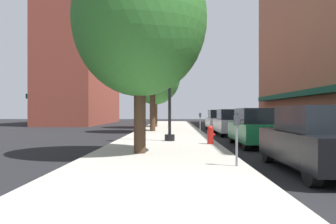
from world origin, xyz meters
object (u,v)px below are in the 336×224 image
Objects in this scene: tree_near at (155,76)px; car_silver at (231,123)px; car_black at (318,140)px; tree_mid at (140,20)px; lamppost at (170,76)px; fire_hydrant at (210,135)px; car_white at (219,120)px; parking_meter_near at (237,134)px; car_green at (256,128)px; tree_far at (153,60)px; parking_meter_far at (200,121)px.

car_silver is (5.38, -9.56, -4.02)m from tree_near.
tree_mid is at bearing 148.47° from car_black.
fire_hydrant is (1.78, -1.52, -2.68)m from lamppost.
lamppost is 1.37× the size of car_black.
tree_near is at bearing 96.09° from lamppost.
lamppost is 0.80× the size of tree_near.
tree_mid is 17.05m from car_white.
car_silver is 1.00× the size of car_white.
tree_mid reaches higher than parking_meter_near.
car_white reaches higher than parking_meter_near.
tree_mid reaches higher than car_green.
lamppost is at bearing -109.93° from car_white.
fire_hydrant is 7.08m from car_silver.
fire_hydrant is at bearing -105.55° from car_silver.
lamppost is at bearing 78.87° from tree_mid.
lamppost is 0.83× the size of tree_mid.
lamppost is 1.37× the size of car_silver.
car_silver is at bearing -27.61° from tree_far.
fire_hydrant is 5.83m from parking_meter_near.
tree_far is (-1.36, 7.96, 1.98)m from lamppost.
car_black is at bearing -81.40° from parking_meter_far.
car_green is (5.38, -16.19, -4.02)m from tree_near.
parking_meter_near is 0.30× the size of car_silver.
tree_near is 7.61m from car_white.
car_white is (3.79, 11.23, -2.39)m from lamppost.
tree_near is (-3.36, 16.34, 4.31)m from fire_hydrant.
parking_meter_far is at bearing 89.47° from fire_hydrant.
car_white is (5.16, 3.27, -4.38)m from tree_far.
tree_near reaches higher than parking_meter_near.
fire_hydrant is 2.04m from car_green.
car_green is at bearing -71.63° from tree_near.
car_green is 1.00× the size of car_white.
tree_far is 16.99m from car_black.
car_green is at bearing -19.80° from lamppost.
tree_far is 11.52m from car_green.
car_green is at bearing -89.02° from car_silver.
lamppost is 4.50× the size of parking_meter_near.
tree_far is 7.51m from car_white.
tree_near is 6.87m from tree_far.
lamppost reaches higher than car_green.
tree_near is 17.52m from car_green.
tree_mid is (-2.77, 2.63, 3.66)m from parking_meter_near.
car_black is 12.89m from car_silver.
parking_meter_near is 22.75m from tree_near.
car_black is at bearing -89.02° from car_silver.
tree_near is (-1.58, 14.82, 1.62)m from lamppost.
fire_hydrant is 0.11× the size of tree_mid.
parking_meter_far is 10.87m from tree_near.
tree_near reaches higher than car_black.
car_black is (3.79, -7.62, -2.39)m from lamppost.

